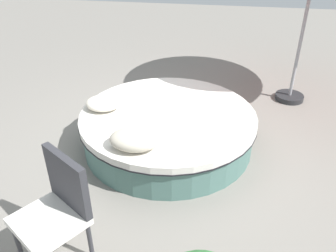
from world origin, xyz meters
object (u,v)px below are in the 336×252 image
object	(u,v)px
round_bed	(168,129)
throw_pillow_0	(103,103)
throw_pillow_1	(134,140)
patio_chair	(58,205)

from	to	relation	value
round_bed	throw_pillow_0	size ratio (longest dim) A/B	4.99
throw_pillow_1	throw_pillow_0	bearing A→B (deg)	-52.30
round_bed	throw_pillow_0	bearing A→B (deg)	0.33
throw_pillow_0	throw_pillow_1	distance (m)	0.96
throw_pillow_0	throw_pillow_1	xyz separation A→B (m)	(-0.59, 0.76, 0.02)
round_bed	patio_chair	world-z (taller)	patio_chair
round_bed	throw_pillow_1	world-z (taller)	throw_pillow_1
throw_pillow_0	throw_pillow_1	bearing A→B (deg)	127.70
throw_pillow_1	patio_chair	world-z (taller)	patio_chair
round_bed	patio_chair	xyz separation A→B (m)	(0.61, 1.79, 0.32)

